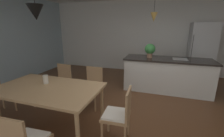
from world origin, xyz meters
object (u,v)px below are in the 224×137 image
at_px(chair_kitchen_end, 119,114).
at_px(potted_plant_on_island, 150,50).
at_px(dining_table, 48,91).
at_px(refrigerator, 201,52).
at_px(chair_far_right, 92,86).
at_px(kitchen_island, 166,74).
at_px(chair_far_left, 61,82).
at_px(vase_on_dining_table, 46,79).

height_order(chair_kitchen_end, potted_plant_on_island, potted_plant_on_island).
xyz_separation_m(dining_table, refrigerator, (3.04, 3.67, 0.26)).
distance_m(dining_table, chair_far_right, 0.99).
bearing_deg(kitchen_island, dining_table, -130.60).
bearing_deg(chair_kitchen_end, chair_far_left, 151.85).
relative_size(chair_far_left, kitchen_island, 0.38).
xyz_separation_m(chair_kitchen_end, refrigerator, (1.79, 3.67, 0.46)).
distance_m(chair_far_left, refrigerator, 4.45).
bearing_deg(vase_on_dining_table, potted_plant_on_island, 52.90).
height_order(chair_far_left, chair_kitchen_end, same).
xyz_separation_m(kitchen_island, potted_plant_on_island, (-0.48, 0.00, 0.66)).
bearing_deg(chair_far_right, chair_far_left, -179.98).
bearing_deg(vase_on_dining_table, chair_far_left, 108.34).
relative_size(dining_table, chair_far_right, 2.03).
distance_m(kitchen_island, potted_plant_on_island, 0.82).
relative_size(chair_far_right, potted_plant_on_island, 2.29).
bearing_deg(chair_far_right, chair_kitchen_end, -45.89).
bearing_deg(dining_table, vase_on_dining_table, 136.49).
distance_m(chair_far_left, vase_on_dining_table, 0.86).
xyz_separation_m(chair_far_left, vase_on_dining_table, (0.25, -0.75, 0.34)).
xyz_separation_m(chair_far_right, refrigerator, (2.64, 2.78, 0.46)).
distance_m(chair_far_right, chair_far_left, 0.79).
xyz_separation_m(dining_table, chair_kitchen_end, (1.26, 0.00, -0.20)).
distance_m(refrigerator, potted_plant_on_island, 2.08).
xyz_separation_m(potted_plant_on_island, vase_on_dining_table, (-1.64, -2.17, -0.30)).
height_order(chair_far_right, vase_on_dining_table, vase_on_dining_table).
distance_m(chair_far_left, potted_plant_on_island, 2.45).
bearing_deg(potted_plant_on_island, vase_on_dining_table, -127.10).
relative_size(chair_far_right, vase_on_dining_table, 5.63).
xyz_separation_m(dining_table, kitchen_island, (1.98, 2.30, -0.21)).
xyz_separation_m(chair_kitchen_end, potted_plant_on_island, (0.24, 2.30, 0.65)).
xyz_separation_m(chair_far_left, chair_kitchen_end, (1.65, -0.88, 0.00)).
distance_m(kitchen_island, vase_on_dining_table, 3.05).
bearing_deg(kitchen_island, potted_plant_on_island, 180.00).
height_order(dining_table, kitchen_island, kitchen_island).
relative_size(chair_far_left, potted_plant_on_island, 2.29).
height_order(dining_table, chair_far_left, chair_far_left).
height_order(chair_far_right, kitchen_island, kitchen_island).
distance_m(chair_far_right, potted_plant_on_island, 1.90).
relative_size(dining_table, chair_kitchen_end, 2.03).
bearing_deg(dining_table, refrigerator, 50.32).
relative_size(potted_plant_on_island, vase_on_dining_table, 2.46).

